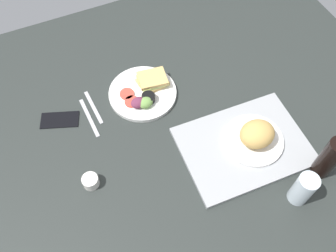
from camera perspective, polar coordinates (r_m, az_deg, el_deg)
ground_plane at (r=138.60cm, az=0.25°, el=0.03°), size 190.00×150.00×3.00cm
serving_tray at (r=134.37cm, az=11.85°, el=-3.06°), size 46.32×34.83×1.60cm
bread_plate_near at (r=131.76cm, az=13.67°, el=-1.58°), size 21.85×21.85×10.02cm
plate_with_salad at (r=144.15cm, az=-3.74°, el=5.39°), size 27.03×27.03×5.40cm
drinking_glass at (r=125.32cm, az=20.54°, el=-9.29°), size 6.57×6.57×13.93cm
soda_bottle at (r=130.62cm, az=24.06°, el=-4.69°), size 6.40×6.40×18.90cm
espresso_cup at (r=126.78cm, az=-12.12°, el=-8.52°), size 5.60×5.60×4.00cm
fork at (r=144.33cm, az=-11.69°, el=2.95°), size 2.54×17.06×0.50cm
knife at (r=141.86cm, az=-12.33°, el=1.33°), size 2.36×19.05×0.50cm
cell_phone at (r=143.96cm, az=-16.73°, el=0.98°), size 16.00×11.74×0.80cm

